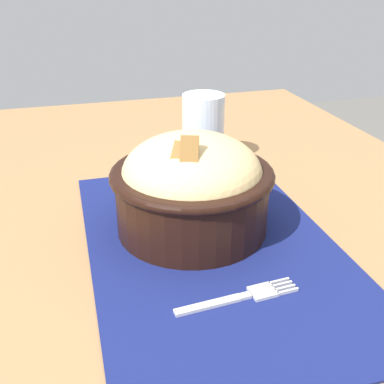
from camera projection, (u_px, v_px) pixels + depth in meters
name	position (u px, v px, depth m)	size (l,w,h in m)	color
table	(230.00, 291.00, 0.59)	(1.38, 0.80, 0.76)	olive
placemat	(212.00, 246.00, 0.56)	(0.46, 0.29, 0.00)	#11194C
bowl	(192.00, 185.00, 0.57)	(0.20, 0.20, 0.14)	black
fork	(243.00, 297.00, 0.47)	(0.03, 0.13, 0.00)	#B4B4B4
drinking_glass	(203.00, 133.00, 0.78)	(0.07, 0.07, 0.12)	silver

